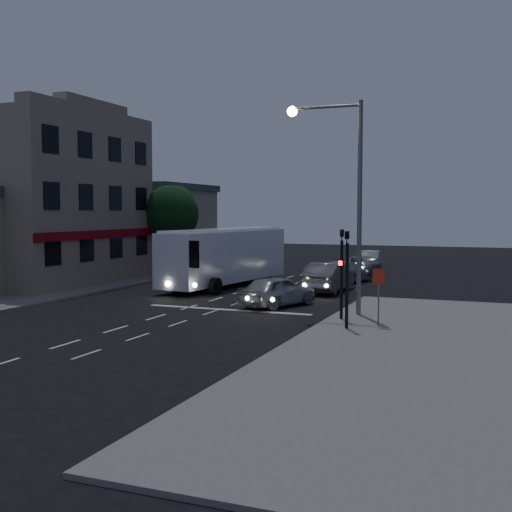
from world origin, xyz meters
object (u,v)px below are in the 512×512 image
at_px(traffic_signal_main, 342,263).
at_px(street_tree, 170,211).
at_px(tour_bus, 226,255).
at_px(car_sedan_c, 361,265).
at_px(car_extra, 370,259).
at_px(car_sedan_b, 344,272).
at_px(regulatory_sign, 379,287).
at_px(traffic_signal_side, 347,267).
at_px(car_suv, 277,291).
at_px(streetlight, 345,182).
at_px(car_sedan_a, 328,277).

distance_m(traffic_signal_main, street_tree, 21.38).
bearing_deg(tour_bus, car_sedan_c, 66.23).
xyz_separation_m(car_sedan_c, car_extra, (-0.33, 4.82, 0.05)).
xyz_separation_m(car_sedan_b, car_sedan_c, (-0.20, 5.82, -0.03)).
distance_m(regulatory_sign, street_tree, 23.40).
height_order(car_extra, traffic_signal_side, traffic_signal_side).
bearing_deg(car_suv, street_tree, -23.22).
bearing_deg(car_suv, traffic_signal_main, 161.83).
bearing_deg(tour_bus, regulatory_sign, -36.88).
bearing_deg(regulatory_sign, street_tree, 138.92).
xyz_separation_m(car_suv, street_tree, (-11.96, 11.22, 3.76)).
bearing_deg(traffic_signal_main, car_sedan_c, 99.98).
xyz_separation_m(car_sedan_c, traffic_signal_main, (3.50, -19.87, 1.75)).
bearing_deg(streetlight, car_sedan_a, 109.67).
xyz_separation_m(car_sedan_c, traffic_signal_side, (4.20, -21.85, 1.75)).
distance_m(car_sedan_a, car_sedan_c, 10.65).
xyz_separation_m(tour_bus, car_sedan_b, (6.21, 4.38, -1.17)).
distance_m(tour_bus, traffic_signal_main, 13.57).
bearing_deg(street_tree, traffic_signal_main, -42.03).
bearing_deg(car_sedan_c, regulatory_sign, 102.84).
distance_m(car_sedan_a, traffic_signal_main, 9.84).
xyz_separation_m(car_suv, car_sedan_a, (0.80, 6.20, 0.08)).
distance_m(tour_bus, car_extra, 16.10).
height_order(car_sedan_a, car_sedan_c, car_sedan_a).
relative_size(car_sedan_a, car_sedan_b, 1.03).
distance_m(car_extra, regulatory_sign, 26.30).
xyz_separation_m(car_sedan_a, car_sedan_c, (-0.45, 10.64, -0.15)).
xyz_separation_m(tour_bus, car_suv, (5.66, -6.64, -1.13)).
relative_size(tour_bus, streetlight, 1.27).
relative_size(car_sedan_b, car_sedan_c, 0.99).
distance_m(tour_bus, traffic_signal_side, 15.49).
height_order(car_suv, street_tree, street_tree).
xyz_separation_m(traffic_signal_main, streetlight, (-0.26, 1.42, 3.31)).
xyz_separation_m(car_sedan_b, traffic_signal_main, (3.30, -14.05, 1.72)).
bearing_deg(car_sedan_a, street_tree, -20.53).
relative_size(car_sedan_b, car_extra, 1.10).
bearing_deg(tour_bus, streetlight, -34.96).
bearing_deg(traffic_signal_side, regulatory_sign, 43.92).
bearing_deg(street_tree, car_extra, 41.07).
bearing_deg(car_extra, streetlight, 91.73).
height_order(car_sedan_a, street_tree, street_tree).
bearing_deg(street_tree, car_sedan_c, 24.55).
distance_m(car_suv, car_extra, 21.66).
bearing_deg(car_extra, car_sedan_b, 85.85).
bearing_deg(traffic_signal_side, car_sedan_c, 100.87).
relative_size(traffic_signal_main, street_tree, 0.66).
xyz_separation_m(car_sedan_b, traffic_signal_side, (4.00, -16.03, 1.72)).
bearing_deg(regulatory_sign, car_sedan_c, 103.97).
bearing_deg(traffic_signal_side, traffic_signal_main, 109.49).
relative_size(car_sedan_c, car_extra, 1.10).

